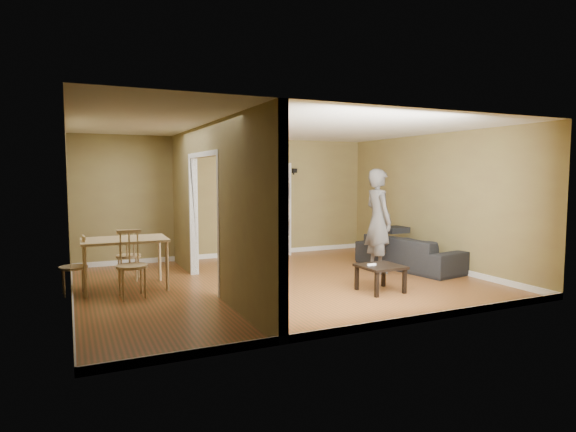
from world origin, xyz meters
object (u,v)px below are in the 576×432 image
Objects in this scene: sofa at (409,247)px; chair_near at (132,264)px; bookshelf at (269,209)px; chair_left at (73,266)px; coffee_table at (380,269)px; person at (379,212)px; chair_far at (128,254)px; dining_table at (125,244)px.

chair_near is (-5.13, -0.04, 0.08)m from sofa.
chair_left is at bearing -152.77° from bookshelf.
coffee_table is (0.28, -3.85, -0.68)m from bookshelf.
person reaches higher than chair_far.
sofa is 5.94m from chair_left.
chair_far is at bearing 82.73° from chair_near.
dining_table is at bearing 88.18° from person.
chair_far is at bearing 80.07° from person.
dining_table is at bearing 90.13° from chair_near.
chair_left is 1.11m from chair_far.
chair_far is at bearing 144.61° from coffee_table.
person is 2.52× the size of chair_left.
chair_near is (-3.54, 1.25, 0.14)m from coffee_table.
bookshelf is 3.87m from dining_table.
dining_table is 1.30× the size of chair_near.
bookshelf reaches higher than dining_table.
coffee_table is 0.48× the size of dining_table.
bookshelf is 4.21m from chair_near.
chair_left is (-0.75, -0.07, -0.28)m from dining_table.
coffee_table is (-1.58, -1.29, -0.06)m from sofa.
chair_far reaches higher than dining_table.
person reaches higher than dining_table.
chair_near is at bearing 160.60° from coffee_table.
bookshelf is at bearing 35.28° from chair_near.
dining_table is 0.81m from chair_left.
sofa is 5.13m from chair_near.
dining_table is 1.44× the size of chair_left.
person is 4.52m from chair_far.
chair_left is at bearing 52.21° from chair_far.
bookshelf reaches higher than chair_far.
chair_far is (0.12, 0.62, -0.28)m from dining_table.
bookshelf is 3.52m from chair_far.
coffee_table is at bearing 158.40° from chair_far.
bookshelf is at bearing -142.55° from chair_far.
person reaches higher than sofa.
sofa is 2.41× the size of chair_far.
chair_far is (-3.46, 2.46, 0.10)m from coffee_table.
sofa is at bearing -6.07° from dining_table.
chair_near is (0.79, -0.52, 0.05)m from chair_left.
chair_left is 0.99× the size of chair_far.
chair_near reaches higher than sofa.
chair_left reaches higher than dining_table.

